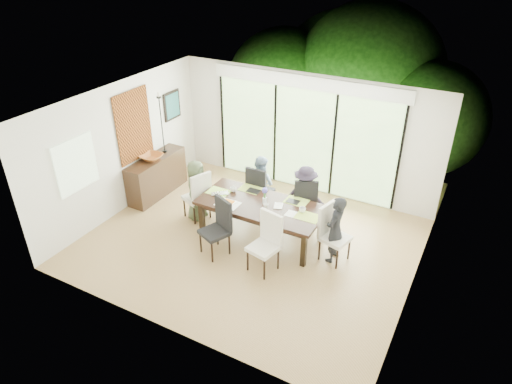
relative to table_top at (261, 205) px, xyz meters
The scene contains 62 objects.
floor 0.78m from the table_top, 107.53° to the right, with size 6.00×5.00×0.01m, color brown.
ceiling 2.01m from the table_top, 107.53° to the right, with size 6.00×5.00×0.01m, color white.
wall_back 2.32m from the table_top, 92.31° to the left, with size 6.00×0.02×2.70m, color silver.
wall_front 2.87m from the table_top, 91.84° to the right, with size 6.00×0.02×2.70m, color beige.
wall_left 3.18m from the table_top, behind, with size 0.02×5.00×2.70m, color silver.
wall_right 3.00m from the table_top, ahead, with size 0.02×5.00×2.70m, color silver.
glass_doors 2.24m from the table_top, 92.35° to the left, with size 4.20×0.02×2.30m, color #598C3F.
blinds_header 2.81m from the table_top, 92.36° to the left, with size 4.40×0.06×0.28m, color white.
mullion_a 3.12m from the table_top, 135.18° to the left, with size 0.05×0.04×2.30m, color black.
mullion_b 2.36m from the table_top, 109.95° to the left, with size 0.05×0.04×2.30m, color black.
mullion_c 2.31m from the table_top, 74.33° to the left, with size 0.05×0.04×2.30m, color black.
mullion_d 3.00m from the table_top, 47.27° to the left, with size 0.05×0.04×2.30m, color black.
side_window 3.49m from the table_top, 154.13° to the right, with size 0.02×0.90×1.00m, color #8CAD7F.
deck 3.21m from the table_top, 91.65° to the left, with size 6.00×1.80×0.10m, color #4F3E22.
rail_top 3.92m from the table_top, 91.31° to the left, with size 6.00×0.08×0.06m, color brown.
foliage_left 5.32m from the table_top, 111.03° to the left, with size 3.20×3.20×3.20m, color #14380F.
foliage_mid 5.63m from the table_top, 86.78° to the left, with size 4.00×4.00×4.00m, color #14380F.
foliage_right 5.19m from the table_top, 65.89° to the left, with size 2.80×2.80×2.80m, color #14380F.
foliage_far 6.32m from the table_top, 96.33° to the left, with size 3.60×3.60×3.60m, color #14380F.
table_top is the anchor object (origin of this frame).
table_apron 0.09m from the table_top, 90.00° to the right, with size 2.20×0.90×0.10m, color black.
table_leg_fl 1.22m from the table_top, 158.29° to the right, with size 0.09×0.09×0.69m, color black.
table_leg_fr 1.22m from the table_top, 21.71° to the right, with size 0.09×0.09×0.69m, color black.
table_leg_bl 1.22m from the table_top, 158.29° to the left, with size 0.09×0.09×0.69m, color black.
table_leg_br 1.22m from the table_top, 21.71° to the left, with size 0.09×0.09×0.69m, color black.
chair_left_end 1.51m from the table_top, behind, with size 0.46×0.46×1.10m, color beige, non-canonical shape.
chair_right_end 1.51m from the table_top, ahead, with size 0.46×0.46×1.10m, color white, non-canonical shape.
chair_far_left 0.98m from the table_top, 117.90° to the left, with size 0.46×0.46×1.10m, color black, non-canonical shape.
chair_far_right 1.03m from the table_top, 57.09° to the left, with size 0.46×0.46×1.10m, color black, non-canonical shape.
chair_near_left 1.02m from the table_top, 119.89° to the right, with size 0.46×0.46×1.10m, color black, non-canonical shape.
chair_near_right 1.02m from the table_top, 60.11° to the right, with size 0.46×0.46×1.10m, color white, non-canonical shape.
person_left_end 1.48m from the table_top, behind, with size 0.60×0.38×1.29m, color #435035.
person_right_end 1.48m from the table_top, ahead, with size 0.60×0.38×1.29m, color black.
person_far_left 0.95m from the table_top, 118.47° to the left, with size 0.60×0.38×1.29m, color #7C99B4.
person_far_right 1.00m from the table_top, 56.47° to the left, with size 0.60×0.38×1.29m, color #251E2D.
placemat_left 0.95m from the table_top, behind, with size 0.44×0.32×0.01m, color #98C345.
placemat_right 0.95m from the table_top, ahead, with size 0.44×0.32×0.01m, color #9CB540.
placemat_far_l 0.60m from the table_top, 138.37° to the left, with size 0.44×0.32×0.01m, color #97AF3E.
placemat_far_r 0.68m from the table_top, 36.03° to the left, with size 0.44×0.32×0.01m, color #A7C647.
placemat_paper 0.63m from the table_top, 151.39° to the right, with size 0.44×0.32×0.01m, color white.
tablet_far_l 0.50m from the table_top, 135.00° to the left, with size 0.26×0.18×0.01m, color black.
tablet_far_r 0.61m from the table_top, 34.99° to the left, with size 0.24×0.17×0.01m, color black.
papers 0.70m from the table_top, ahead, with size 0.30×0.22×0.00m, color white.
platter_base 0.63m from the table_top, 151.39° to the right, with size 0.26×0.26×0.02m, color white.
platter_snacks 0.63m from the table_top, 151.39° to the right, with size 0.20×0.20×0.01m, color orange.
vase 0.11m from the table_top, 45.00° to the left, with size 0.08×0.08×0.12m, color silver.
hyacinth_stems 0.22m from the table_top, 45.00° to the left, with size 0.04×0.04×0.16m, color #337226.
hyacinth_blooms 0.32m from the table_top, 45.00° to the left, with size 0.11×0.11×0.11m, color #5E52CE.
laptop 0.86m from the table_top, behind, with size 0.33×0.21×0.03m, color silver.
cup_a 0.72m from the table_top, 167.91° to the left, with size 0.12×0.12×0.10m, color white.
cup_b 0.20m from the table_top, 33.69° to the right, with size 0.10×0.10×0.09m, color white.
cup_c 0.81m from the table_top, ahead, with size 0.12×0.12×0.10m, color white.
book 0.26m from the table_top, 11.31° to the left, with size 0.16×0.22×0.02m, color white.
sideboard 2.89m from the table_top, behind, with size 0.45×1.60×0.90m, color black.
bowl 2.87m from the table_top, behind, with size 0.48×0.48×0.12m, color #9C5222.
candlestick_base 2.95m from the table_top, 165.32° to the left, with size 0.10×0.10×0.04m, color black.
candlestick_shaft 3.06m from the table_top, 165.32° to the left, with size 0.02×0.02×1.25m, color black.
candlestick_pan 3.28m from the table_top, 165.32° to the left, with size 0.10×0.10×0.03m, color black.
candle 3.31m from the table_top, 165.32° to the left, with size 0.04×0.04×0.10m, color silver.
tapestry 3.21m from the table_top, behind, with size 0.02×1.00×1.50m, color #954415.
art_frame 3.53m from the table_top, 155.17° to the left, with size 0.03×0.55×0.65m, color black.
art_canvas 3.51m from the table_top, 155.02° to the left, with size 0.01×0.45×0.55m, color #1A5153.
Camera 1 is at (3.49, -6.23, 5.22)m, focal length 32.00 mm.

